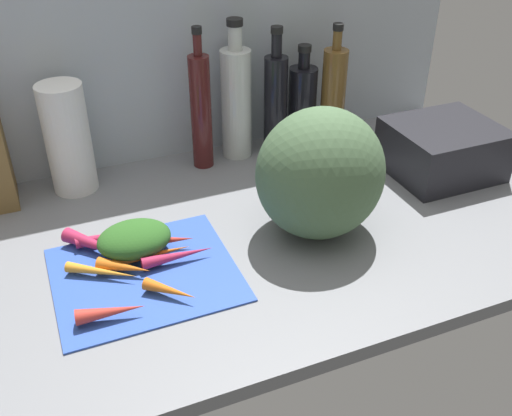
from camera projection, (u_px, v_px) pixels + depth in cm
name	position (u px, v px, depth cm)	size (l,w,h in cm)	color
ground_plane	(187.00, 245.00, 121.74)	(170.00, 80.00, 3.00)	slate
wall_back	(129.00, 41.00, 134.61)	(170.00, 3.00, 60.00)	#ADB7C1
cutting_board	(145.00, 273.00, 110.93)	(33.58, 29.77, 0.80)	#2D51B7
carrot_0	(152.00, 254.00, 113.52)	(2.12, 2.12, 14.89)	orange
carrot_1	(159.00, 241.00, 116.24)	(3.31, 3.31, 13.42)	red
carrot_2	(111.00, 312.00, 99.51)	(2.82, 2.82, 11.50)	red
carrot_3	(124.00, 267.00, 109.77)	(2.61, 2.61, 10.32)	orange
carrot_4	(101.00, 247.00, 114.79)	(3.05, 3.05, 17.51)	#B2264C
carrot_5	(170.00, 290.00, 104.45)	(2.35, 2.35, 10.12)	orange
carrot_6	(102.00, 272.00, 109.12)	(2.07, 2.07, 13.80)	orange
carrot_7	(178.00, 256.00, 112.81)	(2.50, 2.50, 13.92)	#B2264C
carrot_8	(117.00, 235.00, 118.86)	(2.21, 2.21, 16.33)	#B2264C
carrot_greens_pile	(134.00, 239.00, 114.33)	(14.35, 11.04, 6.07)	#2D6023
winter_squash	(320.00, 174.00, 116.44)	(26.01, 23.96, 26.86)	#4C6B47
paper_towel_roll	(68.00, 139.00, 131.33)	(10.07, 10.07, 25.29)	white
bottle_0	(201.00, 110.00, 139.95)	(5.03, 5.03, 34.30)	#471919
bottle_1	(236.00, 101.00, 144.75)	(7.49, 7.49, 34.47)	silver
bottle_2	(276.00, 103.00, 146.65)	(5.83, 5.83, 32.27)	black
bottle_3	(302.00, 106.00, 151.03)	(7.26, 7.26, 26.75)	black
bottle_4	(333.00, 97.00, 149.76)	(6.23, 6.23, 31.92)	brown
dish_rack	(442.00, 149.00, 141.44)	(24.47, 21.88, 12.19)	black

